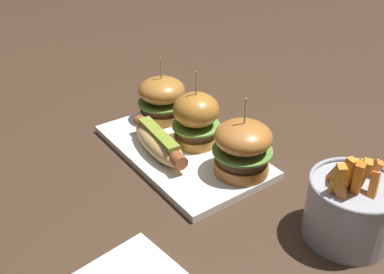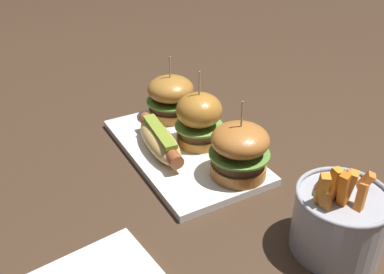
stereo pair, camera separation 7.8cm
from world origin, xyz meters
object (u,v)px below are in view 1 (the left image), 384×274
at_px(hot_dog, 159,142).
at_px(slider_left, 162,98).
at_px(slider_right, 243,147).
at_px(slider_center, 196,118).
at_px(platter_main, 181,151).
at_px(fries_bucket, 350,208).

relative_size(hot_dog, slider_left, 1.33).
height_order(slider_left, slider_right, slider_right).
distance_m(hot_dog, slider_left, 0.14).
bearing_deg(slider_left, hot_dog, -35.50).
bearing_deg(slider_center, hot_dog, -97.16).
height_order(platter_main, slider_left, slider_left).
height_order(hot_dog, slider_right, slider_right).
bearing_deg(platter_main, slider_right, 18.53).
bearing_deg(hot_dog, fries_bucket, 18.81).
bearing_deg(platter_main, hot_dog, -104.13).
xyz_separation_m(hot_dog, slider_left, (-0.11, 0.08, 0.02)).
relative_size(hot_dog, slider_right, 1.28).
bearing_deg(hot_dog, slider_left, 144.50).
xyz_separation_m(platter_main, slider_center, (-0.00, 0.03, 0.06)).
distance_m(slider_center, fries_bucket, 0.32).
distance_m(slider_left, slider_right, 0.25).
distance_m(platter_main, fries_bucket, 0.33).
height_order(platter_main, fries_bucket, fries_bucket).
height_order(slider_right, fries_bucket, slider_right).
relative_size(platter_main, hot_dog, 1.93).
distance_m(hot_dog, slider_center, 0.08).
bearing_deg(slider_right, slider_left, -178.90).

